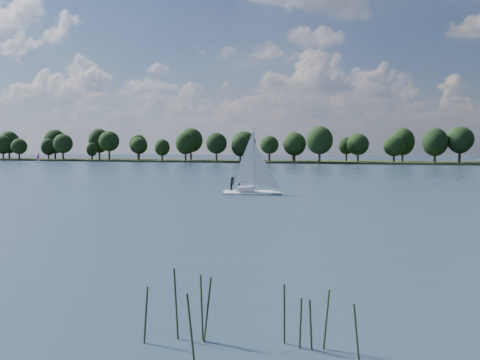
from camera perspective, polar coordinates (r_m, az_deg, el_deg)
name	(u,v)px	position (r m, az deg, el deg)	size (l,w,h in m)	color
ground	(300,175)	(127.27, 6.44, 0.51)	(700.00, 700.00, 0.00)	#233342
far_shore	(361,163)	(237.52, 12.83, 1.79)	(660.00, 40.00, 1.50)	black
sailboat	(249,175)	(73.82, 0.93, 0.52)	(7.59, 3.56, 9.64)	silver
dinghy_pink	(39,160)	(260.22, -20.62, 2.06)	(3.37, 2.66, 5.06)	silver
treeline	(344,144)	(234.36, 10.99, 3.79)	(562.00, 74.17, 17.64)	black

